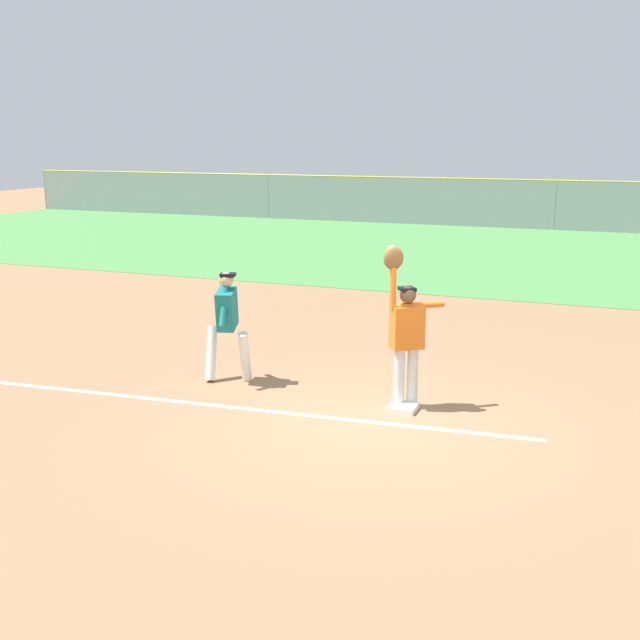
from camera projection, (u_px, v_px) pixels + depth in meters
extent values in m
plane|color=#936D4C|center=(379.00, 424.00, 10.49)|extent=(75.27, 75.27, 0.00)
cube|color=#4C8C47|center=(530.00, 255.00, 25.15)|extent=(50.67, 14.91, 0.01)
cube|color=white|center=(123.00, 396.00, 11.61)|extent=(11.97, 1.02, 0.01)
cube|color=white|center=(403.00, 407.00, 10.99)|extent=(0.38, 0.38, 0.08)
cylinder|color=silver|center=(412.00, 377.00, 11.09)|extent=(0.21, 0.21, 0.85)
cylinder|color=silver|center=(399.00, 378.00, 11.04)|extent=(0.21, 0.21, 0.85)
cube|color=orange|center=(407.00, 327.00, 10.90)|extent=(0.51, 0.47, 0.60)
sphere|color=brown|center=(408.00, 295.00, 10.79)|extent=(0.32, 0.32, 0.23)
cube|color=black|center=(407.00, 289.00, 10.81)|extent=(0.29, 0.30, 0.05)
cylinder|color=orange|center=(393.00, 284.00, 10.70)|extent=(0.13, 0.13, 0.62)
cylinder|color=orange|center=(423.00, 305.00, 10.88)|extent=(0.55, 0.44, 0.09)
ellipsoid|color=brown|center=(394.00, 258.00, 10.62)|extent=(0.31, 0.28, 0.32)
cylinder|color=white|center=(245.00, 357.00, 12.10)|extent=(0.26, 0.46, 0.85)
cylinder|color=white|center=(211.00, 353.00, 12.30)|extent=(0.26, 0.46, 0.85)
cube|color=#197272|center=(227.00, 309.00, 12.03)|extent=(0.40, 0.58, 0.66)
sphere|color=#DBAD84|center=(226.00, 280.00, 11.93)|extent=(0.29, 0.29, 0.23)
cube|color=black|center=(228.00, 275.00, 11.91)|extent=(0.27, 0.25, 0.05)
cylinder|color=#197272|center=(230.00, 301.00, 12.23)|extent=(0.20, 0.41, 0.58)
cylinder|color=#197272|center=(224.00, 307.00, 11.80)|extent=(0.20, 0.41, 0.58)
sphere|color=white|center=(391.00, 248.00, 10.60)|extent=(0.07, 0.07, 0.07)
cube|color=#93999E|center=(555.00, 206.00, 31.69)|extent=(50.67, 0.06, 1.94)
cylinder|color=yellow|center=(556.00, 180.00, 31.46)|extent=(50.67, 0.06, 0.06)
cylinder|color=gray|center=(45.00, 190.00, 40.71)|extent=(0.08, 0.08, 1.94)
cylinder|color=gray|center=(268.00, 197.00, 36.20)|extent=(0.08, 0.08, 1.94)
cylinder|color=gray|center=(555.00, 206.00, 31.69)|extent=(0.08, 0.08, 1.94)
cube|color=#B7B7BC|center=(284.00, 198.00, 40.62)|extent=(4.41, 1.92, 0.55)
cube|color=#2D333D|center=(284.00, 189.00, 40.51)|extent=(2.21, 1.76, 0.40)
cylinder|color=black|center=(317.00, 203.00, 41.02)|extent=(0.60, 0.22, 0.60)
cylinder|color=black|center=(303.00, 206.00, 39.30)|extent=(0.60, 0.22, 0.60)
cylinder|color=black|center=(267.00, 201.00, 42.06)|extent=(0.60, 0.22, 0.60)
cylinder|color=black|center=(251.00, 204.00, 40.34)|extent=(0.60, 0.22, 0.60)
cube|color=#1E6B33|center=(393.00, 201.00, 38.69)|extent=(4.52, 2.19, 0.55)
cube|color=#2D333D|center=(393.00, 192.00, 38.59)|extent=(2.31, 1.89, 0.40)
cylinder|color=black|center=(426.00, 206.00, 39.21)|extent=(0.61, 0.26, 0.60)
cylinder|color=black|center=(419.00, 210.00, 37.45)|extent=(0.61, 0.26, 0.60)
cylinder|color=black|center=(369.00, 205.00, 40.07)|extent=(0.61, 0.26, 0.60)
cylinder|color=black|center=(359.00, 208.00, 38.30)|extent=(0.61, 0.26, 0.60)
cube|color=white|center=(522.00, 207.00, 35.74)|extent=(4.49, 2.12, 0.55)
cube|color=#2D333D|center=(523.00, 196.00, 35.64)|extent=(2.29, 1.86, 0.40)
cylinder|color=black|center=(556.00, 212.00, 36.23)|extent=(0.61, 0.25, 0.60)
cylinder|color=black|center=(554.00, 216.00, 34.48)|extent=(0.61, 0.25, 0.60)
cylinder|color=black|center=(492.00, 210.00, 37.13)|extent=(0.61, 0.25, 0.60)
cylinder|color=black|center=(487.00, 214.00, 35.38)|extent=(0.61, 0.25, 0.60)
cylinder|color=black|center=(624.00, 214.00, 35.40)|extent=(0.60, 0.23, 0.60)
cylinder|color=black|center=(622.00, 218.00, 33.70)|extent=(0.60, 0.23, 0.60)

